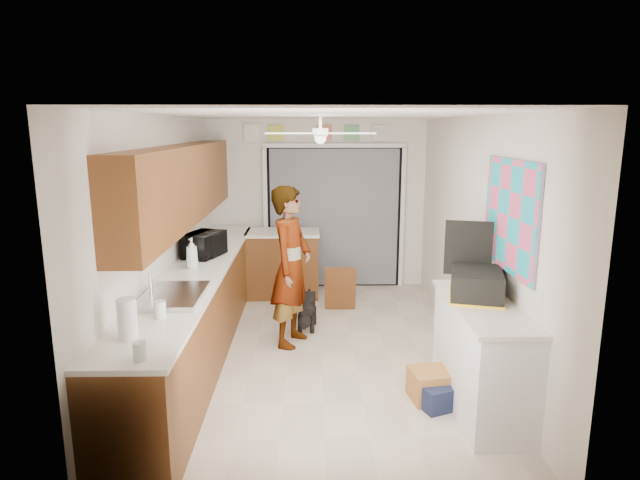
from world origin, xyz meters
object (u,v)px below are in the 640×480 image
object	(u,v)px
navy_crate	(439,396)
dog	(307,310)
cardboard_box	(435,384)
microwave	(204,245)
soap_bottle	(192,253)
paper_towel_roll	(127,319)
suitcase	(476,284)
man	(291,266)

from	to	relation	value
navy_crate	dog	world-z (taller)	dog
cardboard_box	navy_crate	bearing A→B (deg)	-90.00
microwave	soap_bottle	world-z (taller)	soap_bottle
soap_bottle	paper_towel_roll	size ratio (longest dim) A/B	1.11
suitcase	man	world-z (taller)	man
cardboard_box	suitcase	bearing A→B (deg)	4.06
navy_crate	microwave	bearing A→B (deg)	143.63
man	cardboard_box	bearing A→B (deg)	-115.49
paper_towel_roll	man	xyz separation A→B (m)	(1.06, 2.15, -0.20)
paper_towel_roll	man	distance (m)	2.40
navy_crate	soap_bottle	bearing A→B (deg)	152.90
soap_bottle	navy_crate	size ratio (longest dim) A/B	0.96
navy_crate	man	distance (m)	2.10
microwave	soap_bottle	distance (m)	0.51
soap_bottle	cardboard_box	distance (m)	2.74
paper_towel_roll	navy_crate	world-z (taller)	paper_towel_roll
microwave	cardboard_box	xyz separation A→B (m)	(2.32, -1.57, -0.94)
microwave	suitcase	distance (m)	3.05
soap_bottle	navy_crate	distance (m)	2.81
paper_towel_roll	cardboard_box	distance (m)	2.70
soap_bottle	suitcase	distance (m)	2.86
paper_towel_roll	man	bearing A→B (deg)	63.72
paper_towel_roll	microwave	bearing A→B (deg)	88.53
soap_bottle	microwave	bearing A→B (deg)	87.15
microwave	soap_bottle	bearing A→B (deg)	-163.96
suitcase	cardboard_box	xyz separation A→B (m)	(-0.32, -0.02, -0.92)
suitcase	navy_crate	size ratio (longest dim) A/B	1.68
suitcase	cardboard_box	size ratio (longest dim) A/B	1.29
man	dog	xyz separation A→B (m)	(0.17, 0.42, -0.66)
microwave	paper_towel_roll	bearing A→B (deg)	-162.58
cardboard_box	dog	size ratio (longest dim) A/B	0.75
soap_bottle	dog	size ratio (longest dim) A/B	0.55
soap_bottle	man	world-z (taller)	man
navy_crate	dog	size ratio (longest dim) A/B	0.58
microwave	man	xyz separation A→B (m)	(1.00, -0.27, -0.19)
suitcase	dog	bearing A→B (deg)	145.62
microwave	soap_bottle	xyz separation A→B (m)	(-0.03, -0.51, 0.02)
dog	suitcase	bearing A→B (deg)	-43.97
microwave	suitcase	bearing A→B (deg)	-101.44
suitcase	microwave	bearing A→B (deg)	164.49
paper_towel_roll	dog	xyz separation A→B (m)	(1.23, 2.57, -0.86)
dog	paper_towel_roll	bearing A→B (deg)	-110.33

